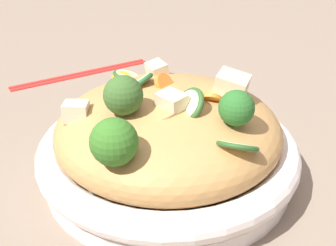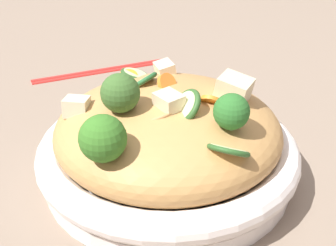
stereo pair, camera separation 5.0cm
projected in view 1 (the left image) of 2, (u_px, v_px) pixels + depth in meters
The scene contains 8 objects.
ground_plane at pixel (168, 175), 0.53m from camera, with size 3.00×3.00×0.00m, color #7E6C5C.
serving_bowl at pixel (168, 156), 0.52m from camera, with size 0.29×0.29×0.05m.
noodle_heap at pixel (168, 130), 0.50m from camera, with size 0.25×0.25×0.09m.
broccoli_florets at pixel (147, 118), 0.42m from camera, with size 0.12×0.17×0.06m.
carrot_coins at pixel (165, 86), 0.51m from camera, with size 0.11×0.11×0.03m.
zucchini_slices at pixel (174, 103), 0.48m from camera, with size 0.21×0.13×0.05m.
chicken_chunks at pixel (184, 91), 0.50m from camera, with size 0.14×0.20×0.04m.
chopsticks_pair at pixel (81, 73), 0.78m from camera, with size 0.10×0.23×0.01m.
Camera 1 is at (-0.43, 0.07, 0.31)m, focal length 49.64 mm.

